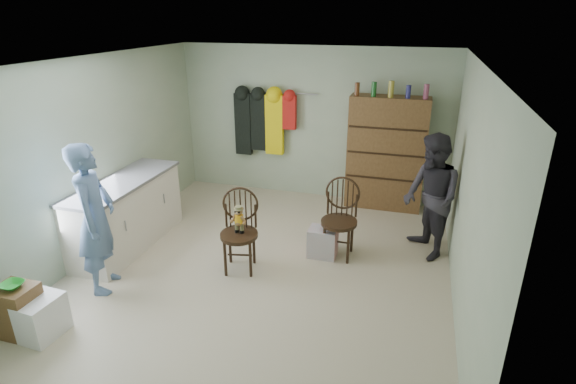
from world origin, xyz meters
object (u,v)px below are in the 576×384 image
(chair_front, at_px, (240,226))
(chair_far, at_px, (340,215))
(counter, at_px, (127,213))
(dresser, at_px, (386,153))

(chair_front, height_order, chair_far, chair_far)
(counter, xyz_separation_m, chair_far, (2.79, 0.56, 0.09))
(chair_far, bearing_deg, dresser, 76.92)
(chair_far, relative_size, dresser, 0.51)
(dresser, bearing_deg, counter, -144.31)
(dresser, bearing_deg, chair_front, -122.08)
(chair_front, xyz_separation_m, dresser, (1.52, 2.42, 0.33))
(chair_far, height_order, dresser, dresser)
(counter, relative_size, chair_front, 1.81)
(counter, distance_m, chair_far, 2.85)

